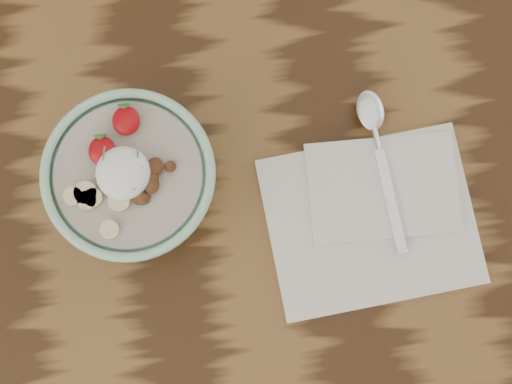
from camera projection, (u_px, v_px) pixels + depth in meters
table at (176, 239)px, 92.05cm from camera, size 160.00×90.00×75.00cm
breakfast_bowl at (134, 180)px, 77.40cm from camera, size 18.30×18.30×12.51cm
napkin at (373, 214)px, 82.52cm from camera, size 25.19×21.03×1.46cm
spoon at (375, 133)px, 82.55cm from camera, size 3.94×19.53×1.02cm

